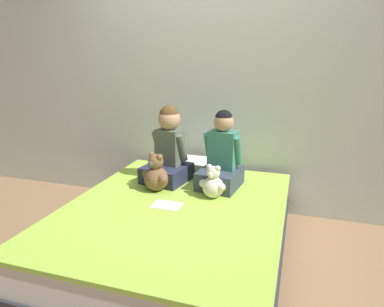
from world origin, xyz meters
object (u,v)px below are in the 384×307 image
at_px(child_on_right, 222,158).
at_px(teddy_bear_held_by_left_child, 156,175).
at_px(sign_card, 167,205).
at_px(teddy_bear_held_by_right_child, 213,184).
at_px(child_on_left, 168,150).
at_px(bed, 175,232).
at_px(pillow_at_headboard, 204,167).

relative_size(child_on_right, teddy_bear_held_by_left_child, 2.03).
relative_size(child_on_right, sign_card, 3.01).
distance_m(teddy_bear_held_by_left_child, teddy_bear_held_by_right_child, 0.47).
distance_m(child_on_left, child_on_right, 0.47).
bearing_deg(teddy_bear_held_by_right_child, bed, -120.78).
xyz_separation_m(child_on_right, pillow_at_headboard, (-0.23, 0.28, -0.19)).
relative_size(bed, teddy_bear_held_by_left_child, 6.10).
relative_size(teddy_bear_held_by_right_child, pillow_at_headboard, 0.51).
relative_size(child_on_left, teddy_bear_held_by_left_child, 2.08).
height_order(teddy_bear_held_by_left_child, teddy_bear_held_by_right_child, teddy_bear_held_by_left_child).
xyz_separation_m(child_on_left, teddy_bear_held_by_left_child, (-0.01, -0.26, -0.13)).
bearing_deg(teddy_bear_held_by_right_child, child_on_left, 164.55).
distance_m(teddy_bear_held_by_left_child, pillow_at_headboard, 0.59).
relative_size(bed, sign_card, 9.02).
bearing_deg(child_on_left, sign_card, -59.37).
height_order(child_on_right, sign_card, child_on_right).
bearing_deg(child_on_right, sign_card, -112.11).
distance_m(bed, teddy_bear_held_by_right_child, 0.46).
xyz_separation_m(bed, teddy_bear_held_by_right_child, (0.22, 0.23, 0.33)).
distance_m(child_on_right, teddy_bear_held_by_right_child, 0.29).
bearing_deg(teddy_bear_held_by_left_child, sign_card, -29.17).
bearing_deg(teddy_bear_held_by_right_child, pillow_at_headboard, 126.25).
bearing_deg(sign_card, pillow_at_headboard, 85.84).
xyz_separation_m(teddy_bear_held_by_left_child, pillow_at_headboard, (0.24, 0.54, -0.08)).
bearing_deg(sign_card, bed, 15.31).
bearing_deg(pillow_at_headboard, teddy_bear_held_by_left_child, -114.50).
bearing_deg(child_on_right, pillow_at_headboard, 136.44).
distance_m(child_on_right, teddy_bear_held_by_left_child, 0.55).
distance_m(teddy_bear_held_by_right_child, sign_card, 0.39).
bearing_deg(teddy_bear_held_by_left_child, teddy_bear_held_by_right_child, 23.09).
bearing_deg(child_on_right, teddy_bear_held_by_left_child, -144.14).
xyz_separation_m(child_on_right, teddy_bear_held_by_left_child, (-0.47, -0.25, -0.11)).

